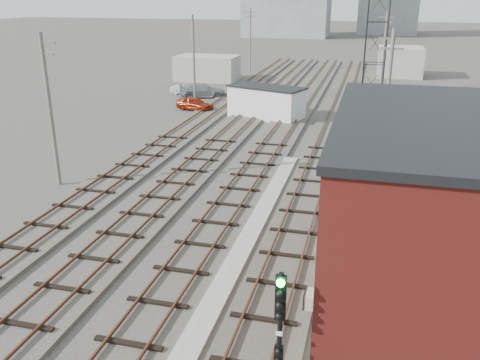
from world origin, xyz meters
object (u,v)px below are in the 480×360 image
(switch_stand, at_px, (265,111))
(car_grey, at_px, (202,91))
(car_silver, at_px, (187,89))
(site_trailer, at_px, (266,102))
(car_red, at_px, (195,104))
(signal_mast, at_px, (279,333))

(switch_stand, xyz_separation_m, car_grey, (-8.82, 7.78, 0.17))
(switch_stand, xyz_separation_m, car_silver, (-11.03, 8.70, 0.03))
(car_silver, bearing_deg, switch_stand, -117.63)
(site_trailer, relative_size, car_red, 1.98)
(car_silver, bearing_deg, site_trailer, -118.23)
(switch_stand, height_order, site_trailer, site_trailer)
(switch_stand, distance_m, car_silver, 14.05)
(signal_mast, relative_size, car_silver, 1.18)
(site_trailer, relative_size, car_grey, 1.47)
(site_trailer, bearing_deg, car_red, -171.22)
(car_red, bearing_deg, car_silver, 42.89)
(switch_stand, distance_m, site_trailer, 0.97)
(car_red, relative_size, car_grey, 0.75)
(site_trailer, bearing_deg, switch_stand, 135.79)
(site_trailer, xyz_separation_m, car_grey, (-8.97, 8.09, -0.74))
(car_silver, bearing_deg, signal_mast, -146.16)
(car_grey, bearing_deg, car_silver, 49.43)
(signal_mast, height_order, site_trailer, signal_mast)
(switch_stand, bearing_deg, car_red, 178.63)
(switch_stand, distance_m, car_grey, 11.76)
(signal_mast, bearing_deg, switch_stand, 102.43)
(switch_stand, height_order, car_red, switch_stand)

